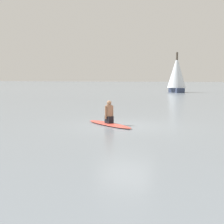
% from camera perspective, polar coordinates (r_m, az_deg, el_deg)
% --- Properties ---
extents(ground_plane, '(400.00, 400.00, 0.00)m').
position_cam_1_polar(ground_plane, '(14.90, 2.32, -2.44)').
color(ground_plane, gray).
extents(surfboard, '(3.14, 2.40, 0.09)m').
position_cam_1_polar(surfboard, '(15.10, -0.51, -2.14)').
color(surfboard, '#D84C3F').
rests_on(surfboard, ground).
extents(person_paddler, '(0.45, 0.43, 1.06)m').
position_cam_1_polar(person_paddler, '(15.04, -0.51, -0.16)').
color(person_paddler, black).
rests_on(person_paddler, surfboard).
extents(sailboat_near_right, '(3.92, 4.14, 6.21)m').
position_cam_1_polar(sailboat_near_right, '(51.55, 11.34, 6.65)').
color(sailboat_near_right, '#2D3851').
rests_on(sailboat_near_right, ground).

